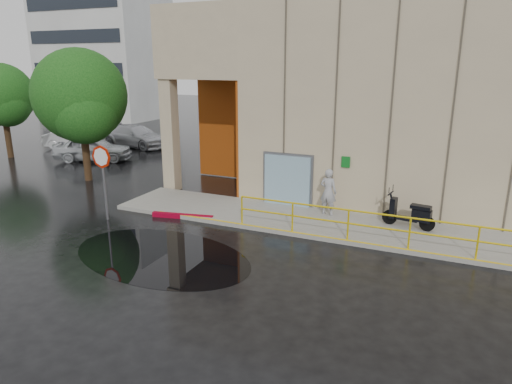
% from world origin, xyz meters
% --- Properties ---
extents(ground, '(120.00, 120.00, 0.00)m').
position_xyz_m(ground, '(0.00, 0.00, 0.00)').
color(ground, black).
rests_on(ground, ground).
extents(sidewalk, '(20.00, 3.00, 0.15)m').
position_xyz_m(sidewalk, '(4.00, 4.50, 0.07)').
color(sidewalk, gray).
rests_on(sidewalk, ground).
extents(building, '(20.00, 10.17, 8.00)m').
position_xyz_m(building, '(5.10, 10.98, 4.21)').
color(building, tan).
rests_on(building, ground).
extents(guardrail, '(9.56, 0.06, 1.03)m').
position_xyz_m(guardrail, '(4.25, 3.15, 0.68)').
color(guardrail, '#DABA0B').
rests_on(guardrail, sidewalk).
extents(distant_building, '(12.00, 8.08, 15.00)m').
position_xyz_m(distant_building, '(-28.00, 27.98, 7.50)').
color(distant_building, '#B6B6B1').
rests_on(distant_building, ground).
extents(person, '(0.71, 0.52, 1.77)m').
position_xyz_m(person, '(2.04, 5.34, 1.04)').
color(person, '#9D9DA2').
rests_on(person, sidewalk).
extents(scooter, '(1.84, 0.86, 1.40)m').
position_xyz_m(scooter, '(5.00, 5.09, 0.95)').
color(scooter, black).
rests_on(scooter, sidewalk).
extents(stop_sign, '(0.85, 0.11, 2.83)m').
position_xyz_m(stop_sign, '(-5.50, 1.84, 2.04)').
color(stop_sign, slate).
rests_on(stop_sign, ground).
extents(red_curb, '(2.39, 0.65, 0.18)m').
position_xyz_m(red_curb, '(-2.97, 3.10, 0.09)').
color(red_curb, maroon).
rests_on(red_curb, ground).
extents(puddle, '(6.62, 4.63, 0.01)m').
position_xyz_m(puddle, '(-1.70, -0.11, 0.00)').
color(puddle, black).
rests_on(puddle, ground).
extents(car_a, '(4.78, 3.46, 1.51)m').
position_xyz_m(car_a, '(-13.50, 9.86, 0.76)').
color(car_a, silver).
rests_on(car_a, ground).
extents(car_b, '(4.27, 2.60, 1.33)m').
position_xyz_m(car_b, '(-17.64, 12.56, 0.66)').
color(car_b, silver).
rests_on(car_b, ground).
extents(car_c, '(5.43, 2.78, 1.51)m').
position_xyz_m(car_c, '(-14.11, 14.65, 0.75)').
color(car_c, '#B4B7BC').
rests_on(car_c, ground).
extents(tree_near, '(4.42, 4.42, 6.38)m').
position_xyz_m(tree_near, '(-10.29, 6.04, 3.99)').
color(tree_near, black).
rests_on(tree_near, ground).
extents(tree_far, '(3.72, 3.72, 5.68)m').
position_xyz_m(tree_far, '(-18.86, 8.56, 3.66)').
color(tree_far, black).
rests_on(tree_far, ground).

